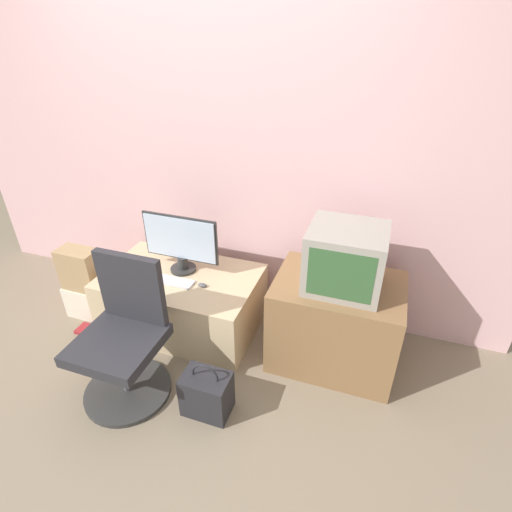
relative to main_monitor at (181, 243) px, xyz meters
The scene contains 13 objects.
ground_plane 1.16m from the main_monitor, 82.89° to the right, with size 12.00×12.00×0.00m, color #7F705B.
wall_back 0.75m from the main_monitor, 73.46° to the left, with size 4.40×0.05×2.60m.
desk 0.46m from the main_monitor, 82.88° to the right, with size 1.12×0.70×0.44m.
side_stand 1.20m from the main_monitor, ahead, with size 0.80×0.58×0.62m.
main_monitor is the anchor object (origin of this frame).
keyboard 0.28m from the main_monitor, 86.20° to the right, with size 0.29×0.11×0.01m.
mouse 0.35m from the main_monitor, 33.84° to the right, with size 0.07×0.04×0.03m.
crt_tv 1.17m from the main_monitor, ahead, with size 0.45×0.41×0.39m.
office_chair 0.79m from the main_monitor, 91.25° to the right, with size 0.54×0.54×0.89m.
cardboard_box_lower 0.95m from the main_monitor, 164.01° to the right, with size 0.32×0.20×0.26m.
cardboard_box_upper 0.82m from the main_monitor, 164.01° to the right, with size 0.29×0.17×0.32m.
handbag 1.05m from the main_monitor, 55.32° to the right, with size 0.28×0.19×0.37m.
book 0.99m from the main_monitor, 146.46° to the right, with size 0.23×0.12×0.02m.
Camera 1 is at (1.20, -1.23, 2.04)m, focal length 28.00 mm.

